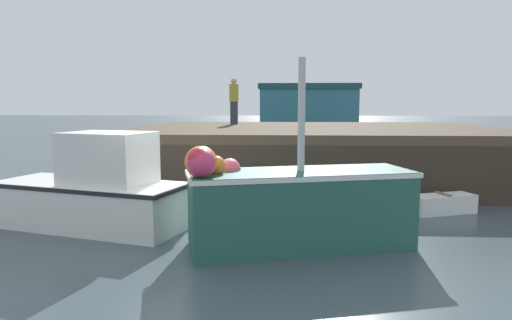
# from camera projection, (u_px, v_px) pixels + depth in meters

# --- Properties ---
(ground) EXTENTS (120.00, 160.00, 0.10)m
(ground) POSITION_uv_depth(u_px,v_px,m) (178.00, 234.00, 9.28)
(ground) COLOR #3D4C51
(pier) EXTENTS (11.79, 7.84, 1.73)m
(pier) POSITION_uv_depth(u_px,v_px,m) (316.00, 137.00, 14.89)
(pier) COLOR brown
(pier) RESTS_ON ground
(fishing_boat_near_left) EXTENTS (4.22, 2.54, 1.96)m
(fishing_boat_near_left) POSITION_uv_depth(u_px,v_px,m) (95.00, 192.00, 9.43)
(fishing_boat_near_left) COLOR silver
(fishing_boat_near_left) RESTS_ON ground
(fishing_boat_near_right) EXTENTS (4.13, 2.28, 3.30)m
(fishing_boat_near_right) POSITION_uv_depth(u_px,v_px,m) (296.00, 205.00, 8.16)
(fishing_boat_near_right) COLOR #23564C
(fishing_boat_near_right) RESTS_ON ground
(rowboat) EXTENTS (1.59, 1.04, 0.47)m
(rowboat) POSITION_uv_depth(u_px,v_px,m) (443.00, 204.00, 10.77)
(rowboat) COLOR white
(rowboat) RESTS_ON ground
(dockworker) EXTENTS (0.34, 0.34, 1.70)m
(dockworker) POSITION_uv_depth(u_px,v_px,m) (234.00, 101.00, 17.32)
(dockworker) COLOR #2D3342
(dockworker) RESTS_ON pier
(warehouse) EXTENTS (9.09, 6.31, 4.21)m
(warehouse) POSITION_uv_depth(u_px,v_px,m) (308.00, 107.00, 44.09)
(warehouse) COLOR #2D6B7A
(warehouse) RESTS_ON ground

